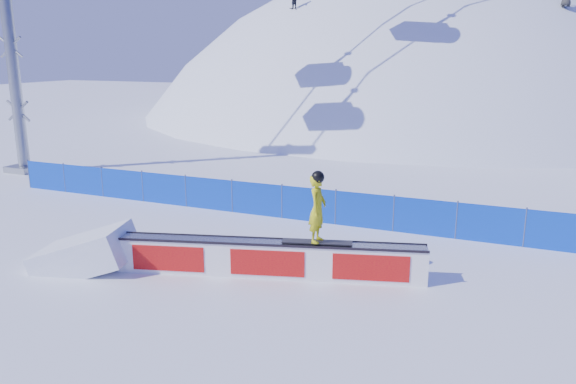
% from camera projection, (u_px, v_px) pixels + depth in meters
% --- Properties ---
extents(ground, '(160.00, 160.00, 0.00)m').
position_uv_depth(ground, '(190.00, 255.00, 16.43)').
color(ground, white).
rests_on(ground, ground).
extents(snow_hill, '(64.00, 64.00, 64.00)m').
position_uv_depth(snow_hill, '(415.00, 287.00, 58.41)').
color(snow_hill, white).
rests_on(snow_hill, ground).
extents(safety_fence, '(22.05, 0.05, 1.30)m').
position_uv_depth(safety_fence, '(257.00, 199.00, 20.31)').
color(safety_fence, '#0839BD').
rests_on(safety_fence, ground).
extents(rail_box, '(8.05, 2.73, 0.98)m').
position_uv_depth(rail_box, '(269.00, 259.00, 14.78)').
color(rail_box, white).
rests_on(rail_box, ground).
extents(snow_ramp, '(3.01, 2.32, 1.66)m').
position_uv_depth(snow_ramp, '(86.00, 267.00, 15.52)').
color(snow_ramp, white).
rests_on(snow_ramp, ground).
extents(snowboarder, '(1.84, 0.80, 1.90)m').
position_uv_depth(snowboarder, '(317.00, 208.00, 14.28)').
color(snowboarder, black).
rests_on(snowboarder, rail_box).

